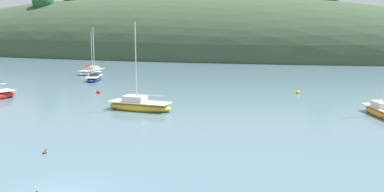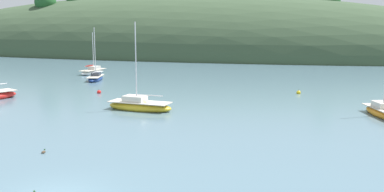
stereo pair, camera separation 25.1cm
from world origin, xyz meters
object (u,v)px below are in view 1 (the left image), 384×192
Objects in this scene: mooring_buoy_inner at (98,92)px; sailboat_black_sloop at (92,72)px; mooring_buoy_channel at (298,92)px; duck_straggler at (45,152)px; sailboat_white_near at (139,106)px; sailboat_teal_outer at (94,78)px; sailboat_grey_yawl at (384,112)px.

sailboat_black_sloop is at bearing 121.88° from mooring_buoy_inner.
mooring_buoy_channel and mooring_buoy_inner have the same top height.
duck_straggler is (7.57, -19.93, -0.07)m from mooring_buoy_inner.
sailboat_white_near is at bearing -134.32° from mooring_buoy_channel.
duck_straggler is (-0.13, -13.10, -0.31)m from sailboat_white_near.
sailboat_teal_outer is at bearing -57.57° from sailboat_black_sloop.
mooring_buoy_channel is (12.49, 12.79, -0.24)m from sailboat_white_near.
duck_straggler is at bearing -65.63° from sailboat_teal_outer.
mooring_buoy_channel is at bearing 127.73° from sailboat_grey_yawl.
sailboat_white_near reaches higher than sailboat_grey_yawl.
duck_straggler is (13.19, -29.10, -0.26)m from sailboat_teal_outer.
sailboat_black_sloop is (-37.10, 18.96, -0.01)m from sailboat_grey_yawl.
sailboat_white_near is 14.20× the size of mooring_buoy_channel.
sailboat_teal_outer is 26.00m from mooring_buoy_channel.
duck_straggler is at bearing -64.08° from sailboat_black_sloop.
sailboat_grey_yawl reaches higher than sailboat_teal_outer.
sailboat_black_sloop is 11.43× the size of mooring_buoy_channel.
sailboat_grey_yawl is 13.06× the size of mooring_buoy_channel.
mooring_buoy_inner is (-27.42, 3.39, -0.22)m from sailboat_grey_yawl.
sailboat_white_near is 14.20× the size of mooring_buoy_inner.
sailboat_teal_outer is 12.88× the size of mooring_buoy_channel.
sailboat_black_sloop reaches higher than duck_straggler.
sailboat_teal_outer is 0.99× the size of sailboat_grey_yawl.
sailboat_teal_outer is (-13.31, 16.00, -0.05)m from sailboat_white_near.
sailboat_teal_outer reaches higher than mooring_buoy_inner.
sailboat_teal_outer is at bearing 114.37° from duck_straggler.
mooring_buoy_inner is (-7.69, 6.83, -0.24)m from sailboat_white_near.
sailboat_white_near is 1.09× the size of sailboat_grey_yawl.
mooring_buoy_inner is at bearing 110.79° from duck_straggler.
sailboat_teal_outer reaches higher than sailboat_black_sloop.
sailboat_grey_yawl is (19.73, 3.44, -0.02)m from sailboat_white_near.
mooring_buoy_channel is at bearing 64.02° from duck_straggler.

